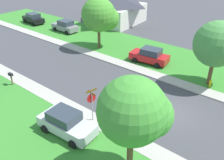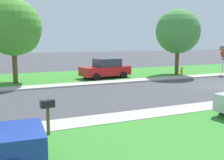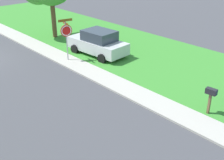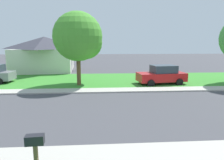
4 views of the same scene
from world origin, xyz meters
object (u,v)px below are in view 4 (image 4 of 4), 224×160
Objects in this scene: house_right_setback at (45,53)px; mailbox at (35,146)px; car_red_behind_trees at (162,75)px; tree_across_left at (80,38)px.

house_right_setback is 7.28× the size of mailbox.
mailbox is at bearing 149.31° from car_red_behind_trees.
mailbox is (-12.60, 7.48, 0.14)m from car_red_behind_trees.
house_right_setback is at bearing 13.49° from mailbox.
tree_across_left is at bearing 89.13° from car_red_behind_trees.
tree_across_left is 11.91m from house_right_setback.
car_red_behind_trees is 8.01m from tree_across_left.
mailbox is (-23.03, -5.52, -1.37)m from house_right_setback.
car_red_behind_trees reaches higher than mailbox.
house_right_setback is 23.72m from mailbox.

